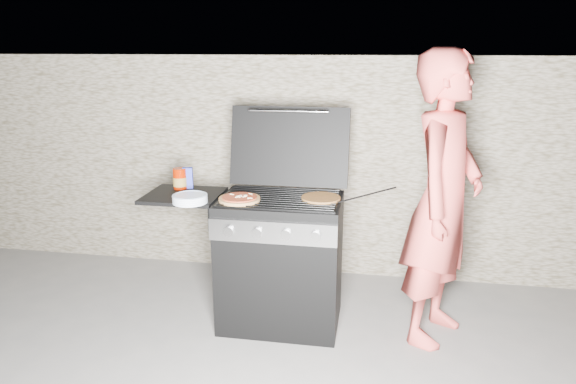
% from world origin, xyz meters
% --- Properties ---
extents(ground, '(50.00, 50.00, 0.00)m').
position_xyz_m(ground, '(0.00, 0.00, 0.00)').
color(ground, '#63605D').
extents(stone_wall, '(8.00, 0.35, 1.80)m').
position_xyz_m(stone_wall, '(0.00, 1.05, 0.90)').
color(stone_wall, gray).
rests_on(stone_wall, ground).
extents(gas_grill, '(1.34, 0.79, 0.91)m').
position_xyz_m(gas_grill, '(-0.25, 0.00, 0.46)').
color(gas_grill, black).
rests_on(gas_grill, ground).
extents(pizza_topped, '(0.32, 0.32, 0.03)m').
position_xyz_m(pizza_topped, '(-0.25, -0.11, 0.93)').
color(pizza_topped, '#C37E43').
rests_on(pizza_topped, gas_grill).
extents(pizza_plain, '(0.29, 0.29, 0.01)m').
position_xyz_m(pizza_plain, '(0.27, 0.01, 0.92)').
color(pizza_plain, '#BE8537').
rests_on(pizza_plain, gas_grill).
extents(sauce_jar, '(0.12, 0.12, 0.15)m').
position_xyz_m(sauce_jar, '(-0.74, 0.13, 0.98)').
color(sauce_jar, '#941700').
rests_on(sauce_jar, gas_grill).
extents(blue_carton, '(0.08, 0.05, 0.15)m').
position_xyz_m(blue_carton, '(-0.69, 0.15, 0.98)').
color(blue_carton, '#2B34A8').
rests_on(blue_carton, gas_grill).
extents(plate_stack, '(0.24, 0.24, 0.05)m').
position_xyz_m(plate_stack, '(-0.56, -0.18, 0.93)').
color(plate_stack, white).
rests_on(plate_stack, gas_grill).
extents(person, '(0.69, 0.81, 1.87)m').
position_xyz_m(person, '(1.04, 0.03, 0.93)').
color(person, '#D64B44').
rests_on(person, ground).
extents(tongs, '(0.37, 0.18, 0.08)m').
position_xyz_m(tongs, '(0.56, 0.00, 0.95)').
color(tongs, black).
rests_on(tongs, gas_grill).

